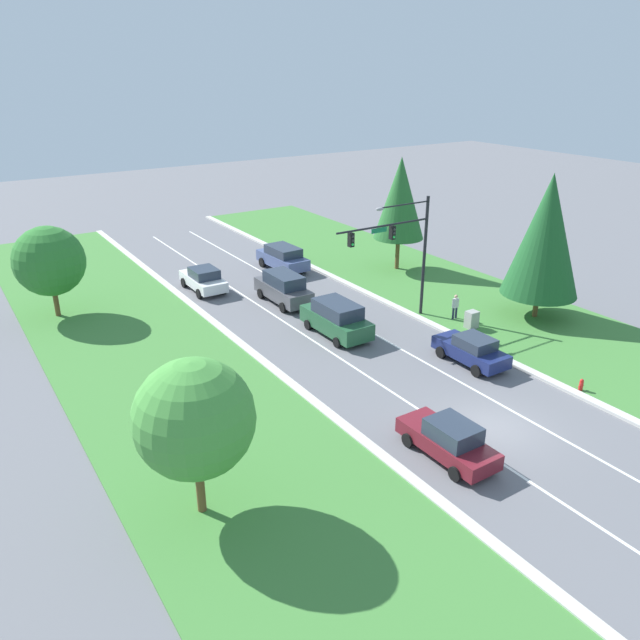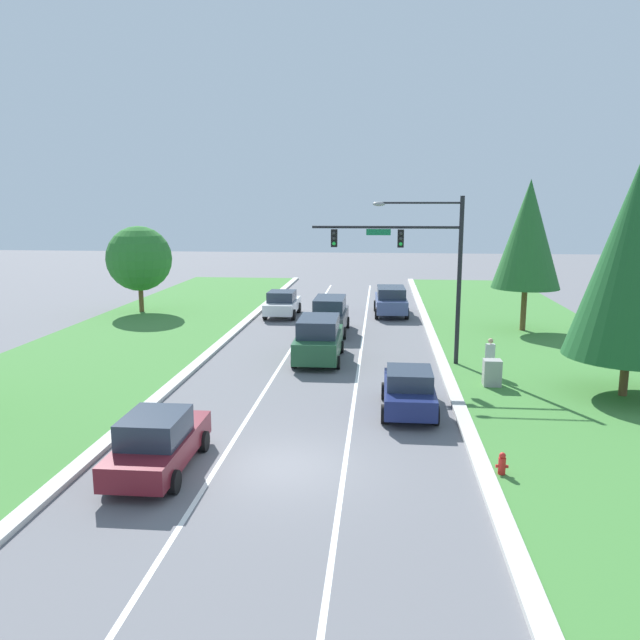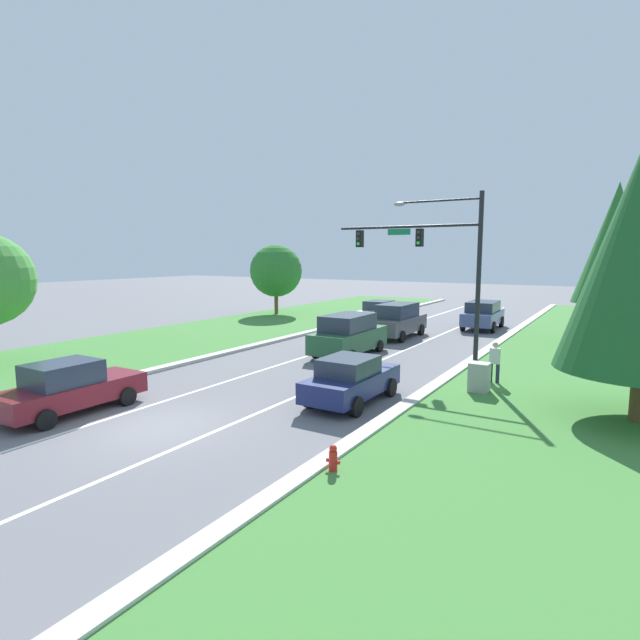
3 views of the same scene
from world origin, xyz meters
name	(u,v)px [view 3 (image 3 of 3)]	position (x,y,z in m)	size (l,w,h in m)	color
ground_plane	(155,426)	(0.00, 0.00, 0.00)	(160.00, 160.00, 0.00)	slate
curb_strip_right	(317,466)	(5.65, 0.00, 0.07)	(0.50, 90.00, 0.15)	beige
curb_strip_left	(47,396)	(-5.65, 0.00, 0.07)	(0.50, 90.00, 0.15)	beige
grass_verge_right	(561,530)	(10.90, 0.00, 0.04)	(10.00, 90.00, 0.08)	#427F38
lane_stripe_inner_left	(116,416)	(-1.80, 0.00, 0.00)	(0.14, 81.00, 0.01)	white
lane_stripe_inner_right	(199,438)	(1.80, 0.00, 0.00)	(0.14, 81.00, 0.01)	white
traffic_signal_mast	(435,254)	(4.35, 12.05, 5.10)	(6.77, 0.41, 7.70)	black
white_sedan	(380,312)	(-3.72, 23.94, 0.86)	(2.10, 4.54, 1.71)	white
forest_suv	(349,335)	(-0.15, 12.36, 1.05)	(2.23, 5.05, 2.08)	#235633
navy_sedan	(351,379)	(3.80, 5.20, 0.81)	(1.97, 4.33, 1.61)	navy
burgundy_sedan	(69,388)	(-3.35, -0.54, 0.83)	(1.97, 4.54, 1.70)	maroon
graphite_suv	(398,320)	(-0.13, 18.73, 1.07)	(2.08, 5.09, 2.11)	#4C4C51
slate_blue_suv	(483,314)	(3.45, 25.12, 1.01)	(2.31, 5.02, 1.91)	#475684
utility_cabinet	(479,378)	(7.29, 8.59, 0.58)	(0.70, 0.60, 1.15)	#9E9E99
pedestrian	(495,361)	(7.46, 10.22, 0.94)	(0.40, 0.23, 1.69)	#232842
fire_hydrant	(333,460)	(6.10, -0.03, 0.34)	(0.34, 0.20, 0.70)	red
conifer_near_right_tree	(616,243)	(11.05, 20.34, 5.64)	(3.85, 3.85, 8.73)	brown
oak_far_left_tree	(276,271)	(-13.57, 24.44, 3.71)	(4.38, 4.38, 5.91)	brown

